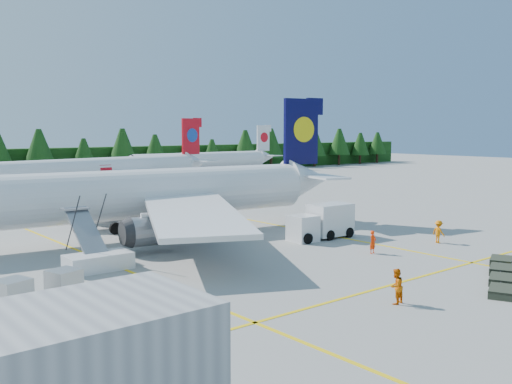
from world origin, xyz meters
TOP-DOWN VIEW (x-y plane):
  - ground at (0.00, 0.00)m, footprint 320.00×320.00m
  - taxi_stripe_a at (-14.00, 20.00)m, footprint 0.25×120.00m
  - taxi_stripe_b at (6.00, 20.00)m, footprint 0.25×120.00m
  - taxi_stripe_cross at (0.00, -6.00)m, footprint 80.00×0.25m
  - treeline_hedge at (0.00, 82.00)m, footprint 220.00×4.00m
  - airliner_navy at (-10.87, 17.89)m, footprint 43.17×35.32m
  - airliner_red at (3.10, 51.25)m, footprint 38.88×31.76m
  - airliner_far_right at (31.75, 67.96)m, footprint 35.88×3.93m
  - airstairs at (-15.39, 9.27)m, footprint 4.37×5.93m
  - service_truck at (4.29, 7.25)m, footprint 6.23×2.54m
  - dolly_train at (3.45, -9.51)m, footprint 9.96×6.03m
  - uld_pair at (-21.49, 2.54)m, footprint 5.25×2.50m
  - crew_a at (2.99, 0.47)m, footprint 0.68×0.49m
  - crew_b at (-6.14, -8.48)m, footprint 1.02×0.84m
  - crew_c at (10.48, -0.40)m, footprint 0.68×0.87m

SIDE VIEW (x-z plane):
  - ground at x=0.00m, z-range 0.00..0.00m
  - taxi_stripe_a at x=-14.00m, z-range 0.00..0.01m
  - taxi_stripe_b at x=6.00m, z-range 0.00..0.01m
  - taxi_stripe_cross at x=0.00m, z-range 0.00..0.01m
  - dolly_train at x=3.45m, z-range 0.35..0.48m
  - airstairs at x=-15.39m, z-range -1.10..2.79m
  - crew_a at x=2.99m, z-range 0.00..1.76m
  - crew_c at x=10.48m, z-range 0.00..1.90m
  - crew_b at x=-6.14m, z-range 0.00..1.94m
  - uld_pair at x=-21.49m, z-range 0.29..1.93m
  - service_truck at x=4.29m, z-range -0.01..2.94m
  - treeline_hedge at x=0.00m, z-range 0.00..6.00m
  - airliner_far_right at x=31.75m, z-range -1.95..8.49m
  - airliner_red at x=3.10m, z-range -2.26..9.10m
  - airliner_navy at x=-10.87m, z-range -2.51..10.07m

